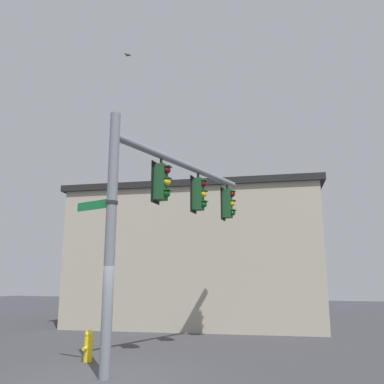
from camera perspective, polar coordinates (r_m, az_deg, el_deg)
name	(u,v)px	position (r m, az deg, el deg)	size (l,w,h in m)	color
ground_plane	(104,379)	(10.19, -12.25, -24.37)	(80.00, 80.00, 0.00)	#38383D
signal_pole	(110,237)	(10.01, -11.42, -6.26)	(0.26, 0.26, 6.37)	slate
mast_arm	(186,166)	(12.95, -0.86, 3.74)	(0.21, 0.21, 6.43)	slate
traffic_light_nearest_pole	(162,182)	(11.74, -4.31, 1.41)	(0.54, 0.49, 1.31)	black
traffic_light_mid_inner	(199,194)	(13.34, 0.97, -0.30)	(0.54, 0.49, 1.31)	black
traffic_light_mid_outer	(228,204)	(15.03, 5.08, -1.63)	(0.54, 0.49, 1.31)	black
street_name_sign	(102,204)	(10.38, -12.60, -1.67)	(0.45, 1.34, 0.22)	#147238
bird_flying	(128,55)	(14.77, -9.03, 18.51)	(0.25, 0.20, 0.07)	#4C4742
storefront_building	(201,258)	(21.61, 1.24, -9.26)	(10.05, 13.21, 6.64)	#A89E89
tree_by_storefront	(189,233)	(25.21, -0.49, -5.73)	(4.19, 4.19, 7.20)	#4C3823
fire_hydrant	(88,346)	(12.25, -14.40, -20.20)	(0.35, 0.24, 0.82)	yellow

